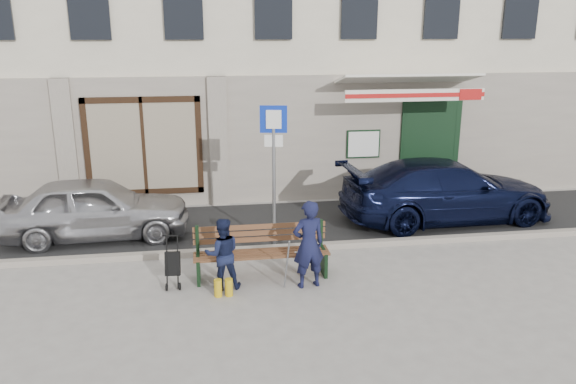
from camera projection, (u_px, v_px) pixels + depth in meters
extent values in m
plane|color=#9E9991|center=(310.00, 282.00, 9.86)|extent=(80.00, 80.00, 0.00)
cube|color=#282828|center=(285.00, 224.00, 12.81)|extent=(60.00, 3.20, 0.01)
cube|color=#9E9384|center=(296.00, 247.00, 11.27)|extent=(60.00, 0.18, 0.12)
cube|color=beige|center=(258.00, 4.00, 16.55)|extent=(20.00, 7.00, 10.00)
cube|color=#9E9384|center=(274.00, 140.00, 14.13)|extent=(20.00, 0.12, 3.20)
cube|color=maroon|center=(144.00, 145.00, 13.75)|extent=(2.50, 0.12, 2.00)
cube|color=black|center=(429.00, 148.00, 14.72)|extent=(1.60, 0.10, 2.60)
cube|color=black|center=(422.00, 148.00, 15.20)|extent=(1.25, 0.90, 2.40)
cube|color=white|center=(364.00, 144.00, 14.40)|extent=(0.80, 0.03, 0.65)
cube|color=white|center=(404.00, 80.00, 13.86)|extent=(3.40, 1.72, 0.42)
cube|color=white|center=(416.00, 95.00, 13.12)|extent=(3.40, 0.05, 0.28)
cube|color=#B41716|center=(416.00, 95.00, 13.09)|extent=(3.40, 0.02, 0.10)
imported|color=#B4B4B9|center=(95.00, 208.00, 11.81)|extent=(3.94, 1.74, 1.32)
imported|color=black|center=(446.00, 191.00, 12.92)|extent=(5.02, 2.32, 1.42)
cylinder|color=gray|center=(274.00, 180.00, 11.20)|extent=(0.07, 0.07, 2.76)
cube|color=#0C29AA|center=(273.00, 119.00, 10.86)|extent=(0.53, 0.12, 0.53)
cube|color=white|center=(274.00, 119.00, 10.83)|extent=(0.30, 0.07, 0.36)
cube|color=white|center=(274.00, 141.00, 10.97)|extent=(0.36, 0.09, 0.23)
cube|color=brown|center=(262.00, 254.00, 9.94)|extent=(2.40, 0.50, 0.04)
cube|color=brown|center=(260.00, 233.00, 10.13)|extent=(2.40, 0.10, 0.36)
cube|color=black|center=(198.00, 269.00, 9.84)|extent=(0.06, 0.50, 0.45)
cube|color=black|center=(323.00, 262.00, 10.16)|extent=(0.06, 0.50, 0.45)
cube|color=white|center=(304.00, 252.00, 9.94)|extent=(0.34, 0.25, 0.11)
cylinder|color=gray|center=(287.00, 265.00, 9.34)|extent=(0.07, 0.34, 0.96)
cylinder|color=gold|center=(218.00, 288.00, 9.29)|extent=(0.13, 0.13, 0.30)
cylinder|color=gold|center=(229.00, 287.00, 9.32)|extent=(0.13, 0.13, 0.30)
imported|color=#131636|center=(308.00, 244.00, 9.50)|extent=(0.63, 0.48, 1.54)
imported|color=#131936|center=(222.00, 254.00, 9.48)|extent=(0.63, 0.51, 1.25)
cylinder|color=black|center=(167.00, 287.00, 9.52)|extent=(0.04, 0.13, 0.13)
cylinder|color=black|center=(180.00, 286.00, 9.55)|extent=(0.04, 0.13, 0.13)
cube|color=black|center=(173.00, 264.00, 9.61)|extent=(0.27, 0.25, 0.43)
cylinder|color=black|center=(171.00, 236.00, 9.59)|extent=(0.24, 0.04, 0.02)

